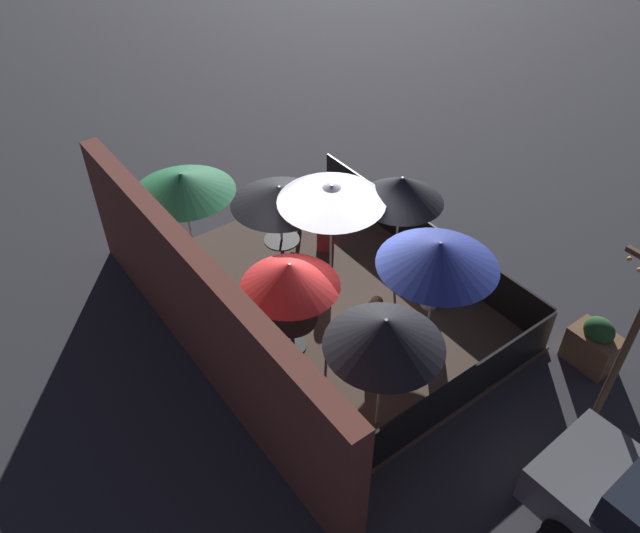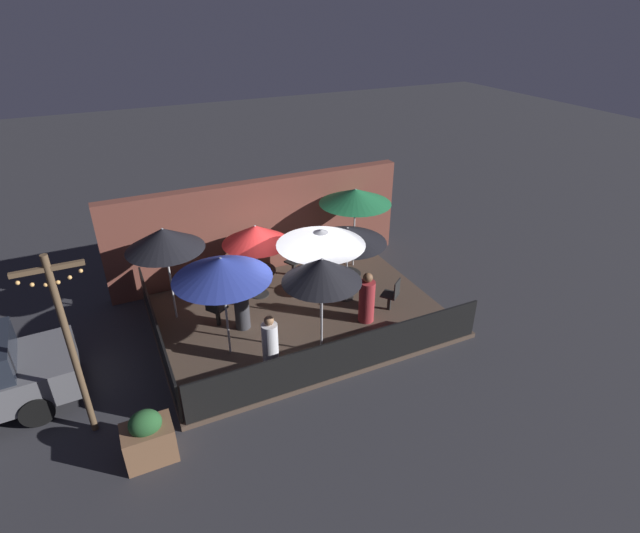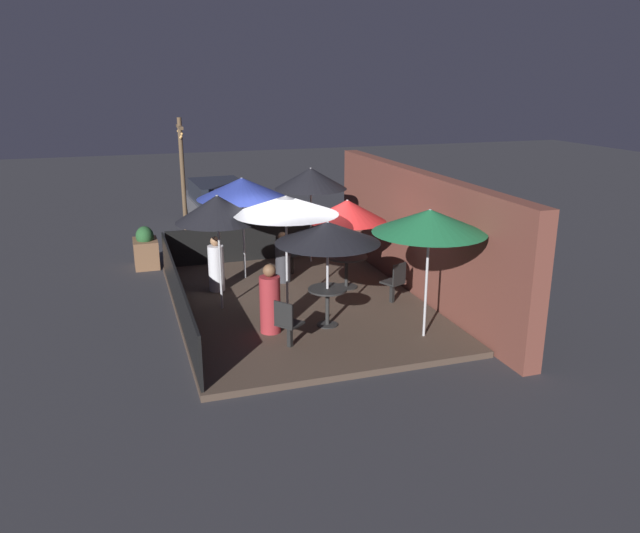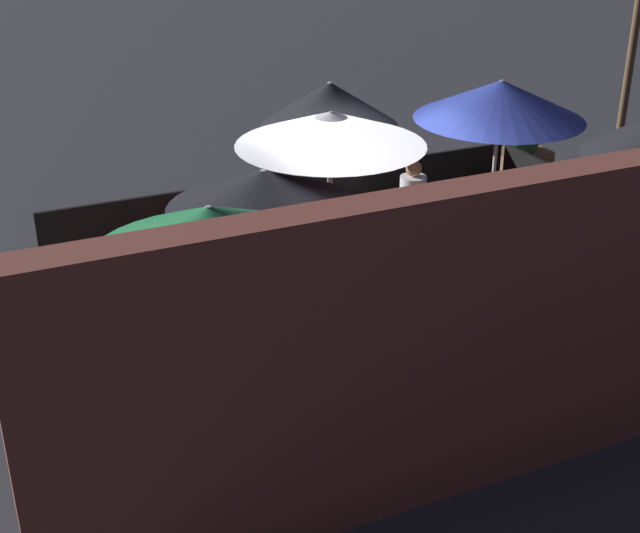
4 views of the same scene
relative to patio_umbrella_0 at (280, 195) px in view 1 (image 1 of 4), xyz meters
name	(u,v)px [view 1 (image 1 of 4)]	position (x,y,z in m)	size (l,w,h in m)	color
ground_plane	(329,304)	(-1.45, -0.18, -2.00)	(60.00, 60.00, 0.00)	#2D2D33
patio_deck	(329,302)	(-1.45, -0.18, -1.94)	(7.11, 5.20, 0.12)	#47382D
building_wall	(200,312)	(-1.45, 2.66, -0.59)	(8.71, 0.36, 2.84)	brown
fence_front	(421,237)	(-1.45, -2.73, -1.41)	(6.91, 0.05, 0.95)	black
fence_side_left	(456,395)	(-4.96, -0.18, -1.41)	(0.05, 5.00, 0.95)	black
patio_umbrella_0	(280,195)	(0.00, 0.00, 0.00)	(2.02, 2.02, 2.09)	#B2B2B7
patio_umbrella_1	(290,275)	(-2.07, 1.17, -0.07)	(1.78, 1.78, 2.06)	#B2B2B7
patio_umbrella_2	(401,189)	(-1.59, -1.82, 0.26)	(1.73, 1.73, 2.42)	#B2B2B7
patio_umbrella_3	(182,183)	(1.07, 1.57, 0.34)	(2.08, 2.08, 2.44)	#B2B2B7
patio_umbrella_4	(332,193)	(-1.01, -0.54, 0.37)	(2.12, 2.12, 2.44)	#B2B2B7
patio_umbrella_5	(385,333)	(-4.35, 1.02, 0.33)	(1.86, 1.86, 2.48)	#B2B2B7
patio_umbrella_6	(439,254)	(-3.50, -0.93, 0.32)	(2.14, 2.14, 2.45)	#B2B2B7
dining_table_0	(282,245)	(0.00, 0.00, -1.29)	(0.76, 0.76, 0.77)	black
dining_table_1	(292,324)	(-2.07, 1.17, -1.28)	(0.96, 0.96, 0.76)	black
patio_chair_0	(383,351)	(-3.51, 0.20, -1.36)	(0.56, 0.56, 0.95)	black
patio_chair_1	(227,302)	(-0.74, 1.78, -1.39)	(0.53, 0.53, 0.91)	black
patio_chair_2	(300,215)	(0.80, -1.03, -1.39)	(0.56, 0.56, 0.91)	black
patron_0	(432,284)	(-2.79, -1.73, -1.31)	(0.44, 0.44, 1.27)	silver
patron_1	(375,324)	(-2.93, -0.12, -1.34)	(0.44, 0.44, 1.22)	#333338
patron_2	(326,227)	(-0.03, -1.14, -1.28)	(0.50, 0.50, 1.35)	maroon
planter_box	(594,344)	(-5.60, -3.14, -1.52)	(0.88, 0.62, 1.10)	brown
light_post	(630,340)	(-6.50, -1.98, 0.12)	(1.10, 0.12, 3.79)	brown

